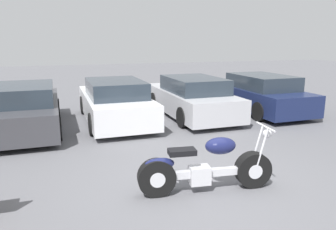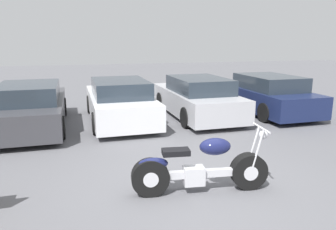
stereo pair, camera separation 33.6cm
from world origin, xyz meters
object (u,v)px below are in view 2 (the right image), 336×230
(motorcycle, at_px, (199,168))
(parked_car_dark_grey, at_px, (31,107))
(parked_car_silver, at_px, (197,98))
(parked_car_white, at_px, (119,101))
(parked_car_navy, at_px, (265,95))

(motorcycle, height_order, parked_car_dark_grey, parked_car_dark_grey)
(parked_car_silver, bearing_deg, parked_car_dark_grey, -177.93)
(parked_car_white, relative_size, parked_car_silver, 1.00)
(parked_car_silver, xyz_separation_m, parked_car_navy, (2.54, -0.06, 0.00))
(parked_car_white, relative_size, parked_car_navy, 1.00)
(parked_car_white, xyz_separation_m, parked_car_silver, (2.54, -0.04, 0.00))
(parked_car_dark_grey, bearing_deg, parked_car_silver, 2.07)
(motorcycle, relative_size, parked_car_navy, 0.51)
(parked_car_white, height_order, parked_car_silver, same)
(parked_car_dark_grey, bearing_deg, parked_car_navy, 0.94)
(parked_car_navy, bearing_deg, parked_car_white, 178.88)
(parked_car_silver, relative_size, parked_car_navy, 1.00)
(motorcycle, relative_size, parked_car_dark_grey, 0.51)
(parked_car_dark_grey, distance_m, parked_car_navy, 7.61)
(parked_car_silver, bearing_deg, motorcycle, -110.61)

